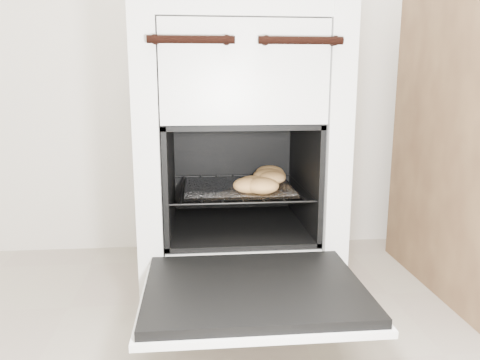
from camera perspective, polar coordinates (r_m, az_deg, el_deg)
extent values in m
cube|color=white|center=(1.52, -0.55, 3.31)|extent=(0.58, 0.61, 0.88)
cylinder|color=black|center=(1.18, -5.98, 16.67)|extent=(0.21, 0.02, 0.02)
cylinder|color=black|center=(1.21, 7.44, 16.52)|extent=(0.21, 0.02, 0.02)
cube|color=black|center=(1.11, 1.73, -13.06)|extent=(0.50, 0.38, 0.02)
cube|color=white|center=(1.12, 1.73, -13.86)|extent=(0.52, 0.40, 0.02)
cylinder|color=black|center=(1.46, -8.37, -1.11)|extent=(0.01, 0.40, 0.01)
cylinder|color=black|center=(1.50, 7.61, -0.77)|extent=(0.01, 0.40, 0.01)
cylinder|color=black|center=(1.28, 0.49, -2.85)|extent=(0.41, 0.01, 0.01)
cylinder|color=black|center=(1.65, -0.88, 0.53)|extent=(0.41, 0.01, 0.01)
cylinder|color=black|center=(1.46, -7.06, -1.08)|extent=(0.01, 0.38, 0.01)
cylinder|color=black|center=(1.46, -4.80, -1.04)|extent=(0.01, 0.38, 0.01)
cylinder|color=black|center=(1.46, -2.54, -0.99)|extent=(0.01, 0.38, 0.01)
cylinder|color=black|center=(1.46, -0.28, -0.95)|extent=(0.01, 0.38, 0.01)
cylinder|color=black|center=(1.47, 1.95, -0.90)|extent=(0.01, 0.38, 0.01)
cylinder|color=black|center=(1.48, 4.16, -0.85)|extent=(0.01, 0.38, 0.01)
cylinder|color=black|center=(1.49, 6.35, -0.80)|extent=(0.01, 0.38, 0.01)
cube|color=white|center=(1.44, -0.22, -0.89)|extent=(0.33, 0.29, 0.01)
ellipsoid|color=tan|center=(1.36, 0.97, -0.62)|extent=(0.12, 0.12, 0.04)
ellipsoid|color=tan|center=(1.35, 2.70, -0.69)|extent=(0.14, 0.14, 0.05)
ellipsoid|color=tan|center=(1.47, 3.93, 0.31)|extent=(0.11, 0.11, 0.04)
ellipsoid|color=tan|center=(1.40, 1.58, -0.30)|extent=(0.12, 0.12, 0.04)
ellipsoid|color=tan|center=(1.55, 3.64, 0.94)|extent=(0.10, 0.10, 0.04)
ellipsoid|color=tan|center=(1.50, 3.61, 0.57)|extent=(0.14, 0.14, 0.04)
ellipsoid|color=tan|center=(1.54, 3.81, 0.74)|extent=(0.10, 0.10, 0.04)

